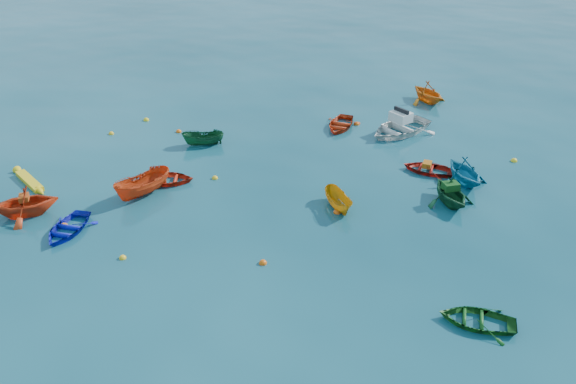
% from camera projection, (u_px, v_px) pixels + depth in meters
% --- Properties ---
extents(ground, '(160.00, 160.00, 0.00)m').
position_uv_depth(ground, '(247.00, 253.00, 24.51)').
color(ground, '#093947').
rests_on(ground, ground).
extents(dinghy_blue_sw, '(2.49, 3.18, 0.60)m').
position_uv_depth(dinghy_blue_sw, '(68.00, 232.00, 25.95)').
color(dinghy_blue_sw, '#0F18BB').
rests_on(dinghy_blue_sw, ground).
extents(dinghy_orange_w, '(4.10, 4.03, 1.64)m').
position_uv_depth(dinghy_orange_w, '(27.00, 215.00, 27.23)').
color(dinghy_orange_w, red).
rests_on(dinghy_orange_w, ground).
extents(sampan_yellow_mid, '(2.28, 2.50, 0.95)m').
position_uv_depth(sampan_yellow_mid, '(338.00, 208.00, 27.78)').
color(sampan_yellow_mid, '#C38511').
rests_on(sampan_yellow_mid, ground).
extents(dinghy_green_e, '(2.91, 2.20, 0.57)m').
position_uv_depth(dinghy_green_e, '(476.00, 323.00, 20.74)').
color(dinghy_green_e, '#135318').
rests_on(dinghy_green_e, ground).
extents(dinghy_cyan_se, '(3.78, 3.86, 1.54)m').
position_uv_depth(dinghy_cyan_se, '(463.00, 182.00, 30.04)').
color(dinghy_cyan_se, teal).
rests_on(dinghy_cyan_se, ground).
extents(dinghy_red_nw, '(3.41, 2.91, 0.60)m').
position_uv_depth(dinghy_red_nw, '(167.00, 182.00, 30.06)').
color(dinghy_red_nw, red).
rests_on(dinghy_red_nw, ground).
extents(sampan_orange_n, '(2.29, 3.54, 1.28)m').
position_uv_depth(sampan_orange_n, '(145.00, 195.00, 28.90)').
color(sampan_orange_n, red).
rests_on(sampan_orange_n, ground).
extents(dinghy_green_n, '(3.59, 3.69, 1.48)m').
position_uv_depth(dinghy_green_n, '(449.00, 203.00, 28.19)').
color(dinghy_green_n, '#104826').
rests_on(dinghy_green_n, ground).
extents(dinghy_red_ne, '(2.79, 2.02, 0.57)m').
position_uv_depth(dinghy_red_ne, '(428.00, 172.00, 31.11)').
color(dinghy_red_ne, '#A2170D').
rests_on(dinghy_red_ne, ground).
extents(dinghy_red_far, '(2.28, 3.15, 0.64)m').
position_uv_depth(dinghy_red_far, '(340.00, 127.00, 36.44)').
color(dinghy_red_far, red).
rests_on(dinghy_red_far, ground).
extents(dinghy_orange_far, '(4.04, 4.02, 1.61)m').
position_uv_depth(dinghy_orange_far, '(427.00, 102.00, 40.46)').
color(dinghy_orange_far, orange).
rests_on(dinghy_orange_far, ground).
extents(sampan_green_far, '(2.67, 2.04, 0.98)m').
position_uv_depth(sampan_green_far, '(204.00, 145.00, 34.13)').
color(sampan_green_far, '#114926').
rests_on(sampan_green_far, ground).
extents(kayak_yellow, '(3.29, 1.95, 0.33)m').
position_uv_depth(kayak_yellow, '(30.00, 183.00, 29.97)').
color(kayak_yellow, yellow).
rests_on(kayak_yellow, ground).
extents(motorboat_white, '(5.18, 5.63, 1.55)m').
position_uv_depth(motorboat_white, '(399.00, 133.00, 35.70)').
color(motorboat_white, silver).
rests_on(motorboat_white, ground).
extents(tarp_orange_a, '(0.69, 0.71, 0.28)m').
position_uv_depth(tarp_orange_a, '(24.00, 198.00, 26.77)').
color(tarp_orange_a, '#B04212').
rests_on(tarp_orange_a, dinghy_orange_w).
extents(tarp_green_b, '(0.95, 0.90, 0.37)m').
position_uv_depth(tarp_green_b, '(451.00, 186.00, 27.81)').
color(tarp_green_b, '#124815').
rests_on(tarp_green_b, dinghy_green_n).
extents(tarp_orange_b, '(0.46, 0.60, 0.29)m').
position_uv_depth(tarp_orange_b, '(427.00, 164.00, 30.92)').
color(tarp_orange_b, '#B56012').
rests_on(tarp_orange_b, dinghy_red_ne).
extents(buoy_or_a, '(0.39, 0.39, 0.39)m').
position_uv_depth(buoy_or_a, '(64.00, 227.00, 26.32)').
color(buoy_or_a, orange).
rests_on(buoy_or_a, ground).
extents(buoy_ye_a, '(0.31, 0.31, 0.31)m').
position_uv_depth(buoy_ye_a, '(123.00, 258.00, 24.19)').
color(buoy_ye_a, yellow).
rests_on(buoy_ye_a, ground).
extents(buoy_or_b, '(0.35, 0.35, 0.35)m').
position_uv_depth(buoy_or_b, '(263.00, 263.00, 23.87)').
color(buoy_or_b, '#E1570C').
rests_on(buoy_or_b, ground).
extents(buoy_ye_b, '(0.38, 0.38, 0.38)m').
position_uv_depth(buoy_ye_b, '(146.00, 120.00, 37.45)').
color(buoy_ye_b, yellow).
rests_on(buoy_ye_b, ground).
extents(buoy_or_c, '(0.36, 0.36, 0.36)m').
position_uv_depth(buoy_or_c, '(179.00, 132.00, 35.80)').
color(buoy_or_c, '#F95E0D').
rests_on(buoy_or_c, ground).
extents(buoy_ye_c, '(0.33, 0.33, 0.33)m').
position_uv_depth(buoy_ye_c, '(215.00, 178.00, 30.42)').
color(buoy_ye_c, yellow).
rests_on(buoy_ye_c, ground).
extents(buoy_or_d, '(0.38, 0.38, 0.38)m').
position_uv_depth(buoy_or_d, '(337.00, 212.00, 27.41)').
color(buoy_or_d, '#EB560C').
rests_on(buoy_or_d, ground).
extents(buoy_ye_d, '(0.34, 0.34, 0.34)m').
position_uv_depth(buoy_ye_d, '(111.00, 134.00, 35.52)').
color(buoy_ye_d, gold).
rests_on(buoy_ye_d, ground).
extents(buoy_or_e, '(0.38, 0.38, 0.38)m').
position_uv_depth(buoy_or_e, '(356.00, 125.00, 36.84)').
color(buoy_or_e, '#E9560C').
rests_on(buoy_or_e, ground).
extents(buoy_ye_e, '(0.37, 0.37, 0.37)m').
position_uv_depth(buoy_ye_e, '(514.00, 161.00, 32.22)').
color(buoy_ye_e, yellow).
rests_on(buoy_ye_e, ground).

